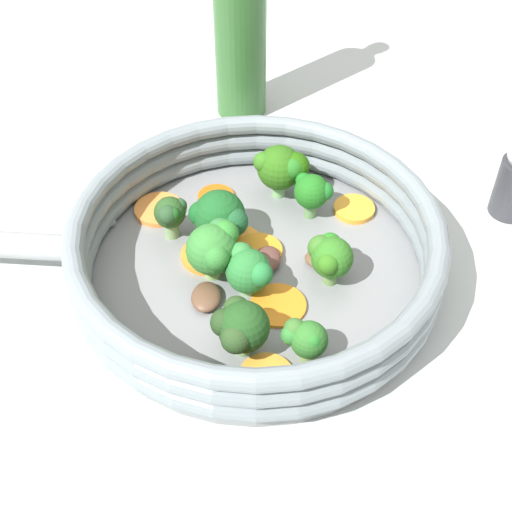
{
  "coord_description": "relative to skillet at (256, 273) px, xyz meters",
  "views": [
    {
      "loc": [
        -0.17,
        -0.4,
        0.47
      ],
      "look_at": [
        0.0,
        0.0,
        0.03
      ],
      "focal_mm": 50.0,
      "sensor_mm": 36.0,
      "label": 1
    }
  ],
  "objects": [
    {
      "name": "broccoli_floret_5",
      "position": [
        -0.02,
        -0.02,
        0.03
      ],
      "size": [
        0.04,
        0.05,
        0.04
      ],
      "color": "#70A35A",
      "rests_on": "skillet"
    },
    {
      "name": "skillet",
      "position": [
        0.0,
        0.0,
        0.0
      ],
      "size": [
        0.3,
        0.3,
        0.01
      ],
      "primitive_type": "cylinder",
      "color": "gray",
      "rests_on": "ground_plane"
    },
    {
      "name": "carrot_slice_4",
      "position": [
        0.01,
        0.02,
        0.01
      ],
      "size": [
        0.05,
        0.05,
        0.0
      ],
      "primitive_type": "cylinder",
      "rotation": [
        0.0,
        0.0,
        1.36
      ],
      "color": "orange",
      "rests_on": "skillet"
    },
    {
      "name": "skillet_rivet_right",
      "position": [
        -0.14,
        0.02,
        0.01
      ],
      "size": [
        0.01,
        0.01,
        0.01
      ],
      "primitive_type": "sphere",
      "color": "gray",
      "rests_on": "skillet"
    },
    {
      "name": "skillet_rivet_left",
      "position": [
        -0.1,
        0.1,
        0.01
      ],
      "size": [
        0.01,
        0.01,
        0.01
      ],
      "primitive_type": "sphere",
      "color": "gray",
      "rests_on": "skillet"
    },
    {
      "name": "ground_plane",
      "position": [
        0.0,
        0.0,
        -0.01
      ],
      "size": [
        4.0,
        4.0,
        0.0
      ],
      "primitive_type": "plane",
      "color": "#B4BDBD"
    },
    {
      "name": "broccoli_floret_2",
      "position": [
        0.07,
        0.04,
        0.04
      ],
      "size": [
        0.04,
        0.03,
        0.05
      ],
      "color": "#649153",
      "rests_on": "skillet"
    },
    {
      "name": "broccoli_floret_0",
      "position": [
        -0.02,
        0.05,
        0.04
      ],
      "size": [
        0.05,
        0.05,
        0.05
      ],
      "color": "#5F8643",
      "rests_on": "skillet"
    },
    {
      "name": "carrot_slice_1",
      "position": [
        -0.0,
        0.04,
        0.01
      ],
      "size": [
        0.04,
        0.04,
        0.0
      ],
      "primitive_type": "cylinder",
      "rotation": [
        0.0,
        0.0,
        4.66
      ],
      "color": "orange",
      "rests_on": "skillet"
    },
    {
      "name": "broccoli_floret_8",
      "position": [
        -0.06,
        0.07,
        0.04
      ],
      "size": [
        0.03,
        0.03,
        0.04
      ],
      "color": "#81A668",
      "rests_on": "skillet"
    },
    {
      "name": "broccoli_floret_3",
      "position": [
        0.05,
        -0.04,
        0.04
      ],
      "size": [
        0.04,
        0.04,
        0.05
      ],
      "color": "#698F4C",
      "rests_on": "skillet"
    },
    {
      "name": "carrot_slice_6",
      "position": [
        0.12,
        0.03,
        0.01
      ],
      "size": [
        0.05,
        0.05,
        0.01
      ],
      "primitive_type": "cylinder",
      "rotation": [
        0.0,
        0.0,
        5.74
      ],
      "color": "orange",
      "rests_on": "skillet"
    },
    {
      "name": "skillet_rim_wall",
      "position": [
        0.0,
        0.0,
        0.04
      ],
      "size": [
        0.32,
        0.32,
        0.06
      ],
      "color": "gray",
      "rests_on": "skillet"
    },
    {
      "name": "broccoli_floret_6",
      "position": [
        -0.01,
        -0.11,
        0.03
      ],
      "size": [
        0.03,
        0.03,
        0.04
      ],
      "color": "#7B9853",
      "rests_on": "skillet"
    },
    {
      "name": "carrot_slice_3",
      "position": [
        -0.02,
        0.03,
        0.01
      ],
      "size": [
        0.04,
        0.04,
        0.01
      ],
      "primitive_type": "cylinder",
      "rotation": [
        0.0,
        0.0,
        2.77
      ],
      "color": "orange",
      "rests_on": "skillet"
    },
    {
      "name": "carrot_slice_2",
      "position": [
        -0.0,
        -0.05,
        0.01
      ],
      "size": [
        0.07,
        0.07,
        0.0
      ],
      "primitive_type": "cylinder",
      "rotation": [
        0.0,
        0.0,
        5.65
      ],
      "color": "orange",
      "rests_on": "skillet"
    },
    {
      "name": "mushroom_piece_2",
      "position": [
        -0.05,
        -0.02,
        0.01
      ],
      "size": [
        0.04,
        0.04,
        0.01
      ],
      "primitive_type": "ellipsoid",
      "rotation": [
        0.0,
        0.0,
        1.14
      ],
      "color": "brown",
      "rests_on": "skillet"
    },
    {
      "name": "mushroom_piece_0",
      "position": [
        0.01,
        0.0,
        0.01
      ],
      "size": [
        0.04,
        0.04,
        0.01
      ],
      "primitive_type": "ellipsoid",
      "rotation": [
        0.0,
        0.0,
        4.04
      ],
      "color": "brown",
      "rests_on": "skillet"
    },
    {
      "name": "broccoli_floret_1",
      "position": [
        -0.05,
        -0.08,
        0.04
      ],
      "size": [
        0.04,
        0.05,
        0.05
      ],
      "color": "#6C9357",
      "rests_on": "skillet"
    },
    {
      "name": "carrot_slice_7",
      "position": [
        -0.06,
        0.1,
        0.01
      ],
      "size": [
        0.06,
        0.06,
        0.01
      ],
      "primitive_type": "cylinder",
      "rotation": [
        0.0,
        0.0,
        0.33
      ],
      "color": "orange",
      "rests_on": "skillet"
    },
    {
      "name": "carrot_slice_5",
      "position": [
        -0.0,
        0.1,
        0.01
      ],
      "size": [
        0.05,
        0.05,
        0.0
      ],
      "primitive_type": "cylinder",
      "rotation": [
        0.0,
        0.0,
        1.95
      ],
      "color": "orange",
      "rests_on": "skillet"
    },
    {
      "name": "oil_bottle",
      "position": [
        0.09,
        0.26,
        0.11
      ],
      "size": [
        0.06,
        0.06,
        0.27
      ],
      "color": "#2D5B28",
      "rests_on": "ground_plane"
    },
    {
      "name": "carrot_slice_8",
      "position": [
        -0.04,
        0.03,
        0.01
      ],
      "size": [
        0.07,
        0.07,
        0.01
      ],
      "primitive_type": "cylinder",
      "rotation": [
        0.0,
        0.0,
        5.49
      ],
      "color": "orange",
      "rests_on": "skillet"
    },
    {
      "name": "carrot_slice_0",
      "position": [
        -0.04,
        -0.11,
        0.01
      ],
      "size": [
        0.05,
        0.05,
        0.0
      ],
      "primitive_type": "cylinder",
      "rotation": [
        0.0,
        0.0,
        6.04
      ],
      "color": "orange",
      "rests_on": "skillet"
    },
    {
      "name": "broccoli_floret_4",
      "position": [
        -0.04,
        0.01,
        0.04
      ],
      "size": [
        0.05,
        0.05,
        0.05
      ],
      "color": "#8BB45B",
      "rests_on": "skillet"
    },
    {
      "name": "broccoli_floret_7",
      "position": [
        0.06,
        0.08,
        0.04
      ],
      "size": [
        0.05,
        0.05,
        0.06
      ],
      "color": "#7CB56E",
      "rests_on": "skillet"
    },
    {
      "name": "mushroom_piece_1",
      "position": [
        0.06,
        -0.02,
        0.01
      ],
      "size": [
        0.04,
        0.04,
        0.01
      ],
      "primitive_type": "ellipsoid",
      "rotation": [
        0.0,
        0.0,
        2.56
      ],
      "color": "brown",
      "rests_on": "skillet"
    }
  ]
}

